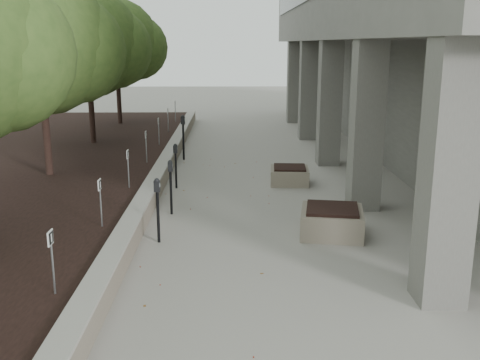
{
  "coord_description": "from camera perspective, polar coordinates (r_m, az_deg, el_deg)",
  "views": [
    {
      "loc": [
        0.19,
        -6.85,
        3.9
      ],
      "look_at": [
        0.4,
        5.09,
        0.93
      ],
      "focal_mm": 41.23,
      "sensor_mm": 36.0,
      "label": 1
    }
  ],
  "objects": [
    {
      "name": "parking_meter_5",
      "position": [
        18.98,
        -5.89,
        4.4
      ],
      "size": [
        0.17,
        0.13,
        1.55
      ],
      "primitive_type": null,
      "rotation": [
        0.0,
        0.0,
        -0.17
      ],
      "color": "black",
      "rests_on": "ground"
    },
    {
      "name": "berry_scatter",
      "position": [
        12.48,
        -2.28,
        -4.23
      ],
      "size": [
        3.3,
        14.1,
        0.02
      ],
      "primitive_type": null,
      "color": "#98220B",
      "rests_on": "ground"
    },
    {
      "name": "parking_sign_4",
      "position": [
        13.92,
        -11.48,
        1.13
      ],
      "size": [
        0.04,
        0.22,
        0.96
      ],
      "primitive_type": null,
      "color": "black",
      "rests_on": "planting_bed"
    },
    {
      "name": "parking_meter_3",
      "position": [
        12.89,
        -7.17,
        -0.75
      ],
      "size": [
        0.14,
        0.1,
        1.3
      ],
      "primitive_type": null,
      "rotation": [
        0.0,
        0.0,
        0.08
      ],
      "color": "black",
      "rests_on": "ground"
    },
    {
      "name": "crabapple_tree_3",
      "position": [
        15.69,
        -19.87,
        10.29
      ],
      "size": [
        4.6,
        4.0,
        5.44
      ],
      "primitive_type": null,
      "color": "#34501E",
      "rests_on": "planting_bed"
    },
    {
      "name": "parking_meter_2",
      "position": [
        11.1,
        -8.5,
        -3.15
      ],
      "size": [
        0.14,
        0.11,
        1.34
      ],
      "primitive_type": null,
      "rotation": [
        0.0,
        0.0,
        -0.15
      ],
      "color": "black",
      "rests_on": "ground"
    },
    {
      "name": "ground",
      "position": [
        7.89,
        -2.33,
        -15.72
      ],
      "size": [
        90.0,
        90.0,
        0.0
      ],
      "primitive_type": "plane",
      "color": "gray",
      "rests_on": "ground"
    },
    {
      "name": "planting_bed",
      "position": [
        17.24,
        -20.24,
        0.69
      ],
      "size": [
        7.0,
        26.0,
        0.4
      ],
      "primitive_type": "cube",
      "color": "black",
      "rests_on": "ground"
    },
    {
      "name": "crabapple_tree_5",
      "position": [
        25.36,
        -12.62,
        11.87
      ],
      "size": [
        4.6,
        4.0,
        5.44
      ],
      "primitive_type": null,
      "color": "#34501E",
      "rests_on": "planting_bed"
    },
    {
      "name": "parking_sign_5",
      "position": [
        16.82,
        -9.68,
        3.4
      ],
      "size": [
        0.04,
        0.22,
        0.96
      ],
      "primitive_type": null,
      "color": "black",
      "rests_on": "planting_bed"
    },
    {
      "name": "retaining_wall",
      "position": [
        16.39,
        -8.03,
        0.95
      ],
      "size": [
        0.39,
        26.0,
        0.5
      ],
      "primitive_type": null,
      "color": "gray",
      "rests_on": "ground"
    },
    {
      "name": "parking_sign_8",
      "position": [
        25.66,
        -6.72,
        7.1
      ],
      "size": [
        0.04,
        0.22,
        0.96
      ],
      "primitive_type": null,
      "color": "black",
      "rests_on": "planting_bed"
    },
    {
      "name": "crabapple_tree_4",
      "position": [
        20.48,
        -15.4,
        11.29
      ],
      "size": [
        4.6,
        4.0,
        5.44
      ],
      "primitive_type": null,
      "color": "#34501E",
      "rests_on": "planting_bed"
    },
    {
      "name": "planter_front",
      "position": [
        11.71,
        9.48,
        -4.18
      ],
      "size": [
        1.46,
        1.46,
        0.59
      ],
      "primitive_type": null,
      "rotation": [
        0.0,
        0.0,
        -0.17
      ],
      "color": "gray",
      "rests_on": "ground"
    },
    {
      "name": "parking_sign_7",
      "position": [
        22.7,
        -7.45,
        6.19
      ],
      "size": [
        0.04,
        0.22,
        0.96
      ],
      "primitive_type": null,
      "color": "black",
      "rests_on": "planting_bed"
    },
    {
      "name": "parking_sign_6",
      "position": [
        19.75,
        -8.4,
        5.01
      ],
      "size": [
        0.04,
        0.22,
        0.96
      ],
      "primitive_type": null,
      "color": "black",
      "rests_on": "planting_bed"
    },
    {
      "name": "parking_sign_3",
      "position": [
        11.08,
        -14.22,
        -2.33
      ],
      "size": [
        0.04,
        0.22,
        0.96
      ],
      "primitive_type": null,
      "color": "black",
      "rests_on": "planting_bed"
    },
    {
      "name": "parking_sign_2",
      "position": [
        8.34,
        -18.83,
        -8.09
      ],
      "size": [
        0.04,
        0.22,
        0.96
      ],
      "primitive_type": null,
      "color": "black",
      "rests_on": "planting_bed"
    },
    {
      "name": "planter_back",
      "position": [
        15.78,
        5.14,
        0.52
      ],
      "size": [
        1.15,
        1.15,
        0.5
      ],
      "primitive_type": null,
      "rotation": [
        0.0,
        0.0,
        -0.07
      ],
      "color": "gray",
      "rests_on": "ground"
    },
    {
      "name": "parking_meter_4",
      "position": [
        15.23,
        -6.66,
        1.45
      ],
      "size": [
        0.13,
        0.1,
        1.25
      ],
      "primitive_type": null,
      "rotation": [
        0.0,
        0.0,
        -0.12
      ],
      "color": "black",
      "rests_on": "ground"
    }
  ]
}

